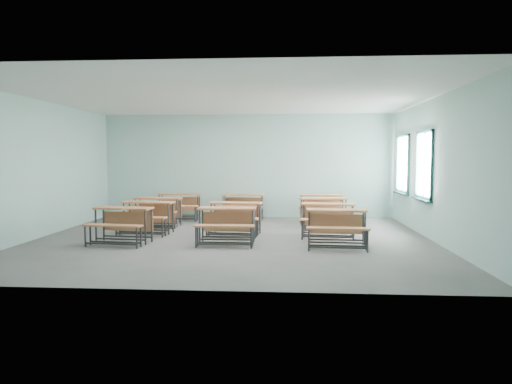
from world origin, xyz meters
TOP-DOWN VIEW (x-y plane):
  - room at (0.08, 0.03)m, footprint 9.04×8.04m
  - desk_unit_r0c0 at (-2.34, -0.64)m, footprint 1.34×0.97m
  - desk_unit_r0c1 at (-0.06, -0.52)m, footprint 1.25×0.84m
  - desk_unit_r0c2 at (2.28, -0.72)m, footprint 1.29×0.90m
  - desk_unit_r1c0 at (-2.19, 0.67)m, footprint 1.32×0.94m
  - desk_unit_r1c1 at (-0.01, 0.65)m, footprint 1.33×0.96m
  - desk_unit_r1c2 at (2.20, 0.51)m, footprint 1.32×0.94m
  - desk_unit_r2c0 at (-2.26, 1.79)m, footprint 1.28×0.89m
  - desk_unit_r2c2 at (2.24, 2.04)m, footprint 1.35×1.00m
  - desk_unit_r3c0 at (-2.00, 3.23)m, footprint 1.27×0.87m
  - desk_unit_r3c1 at (-0.08, 3.21)m, footprint 1.27×0.87m
  - desk_unit_r3c2 at (2.24, 3.11)m, footprint 1.31×0.94m

SIDE VIEW (x-z plane):
  - desk_unit_r0c0 at x=-2.34m, z-range 0.13..0.92m
  - desk_unit_r0c1 at x=-0.06m, z-range 0.13..0.92m
  - desk_unit_r0c2 at x=2.28m, z-range 0.13..0.92m
  - desk_unit_r1c0 at x=-2.19m, z-range 0.13..0.92m
  - desk_unit_r1c1 at x=-0.01m, z-range 0.13..0.92m
  - desk_unit_r1c2 at x=2.20m, z-range 0.13..0.92m
  - desk_unit_r2c0 at x=-2.26m, z-range 0.13..0.92m
  - desk_unit_r2c2 at x=2.24m, z-range 0.13..0.92m
  - desk_unit_r3c0 at x=-2.00m, z-range 0.13..0.92m
  - desk_unit_r3c1 at x=-0.08m, z-range 0.13..0.92m
  - desk_unit_r3c2 at x=2.24m, z-range 0.13..0.92m
  - room at x=0.08m, z-range -0.02..3.22m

